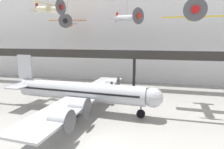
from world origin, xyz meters
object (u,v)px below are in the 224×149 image
(suspended_plane_orange_highwing, at_px, (68,23))
(suspended_plane_silver_racer, at_px, (127,18))
(airliner_silver_main, at_px, (80,92))
(suspended_plane_cream_biplane, at_px, (49,9))
(suspended_plane_yellow_lowwing, at_px, (192,15))

(suspended_plane_orange_highwing, height_order, suspended_plane_silver_racer, suspended_plane_silver_racer)
(airliner_silver_main, xyz_separation_m, suspended_plane_cream_biplane, (-8.61, 6.27, 14.10))
(suspended_plane_yellow_lowwing, bearing_deg, suspended_plane_orange_highwing, -110.29)
(suspended_plane_cream_biplane, bearing_deg, suspended_plane_yellow_lowwing, 14.66)
(suspended_plane_silver_racer, bearing_deg, suspended_plane_orange_highwing, -148.09)
(airliner_silver_main, distance_m, suspended_plane_yellow_lowwing, 22.69)
(airliner_silver_main, height_order, suspended_plane_silver_racer, suspended_plane_silver_racer)
(suspended_plane_yellow_lowwing, relative_size, suspended_plane_orange_highwing, 1.04)
(suspended_plane_yellow_lowwing, height_order, suspended_plane_orange_highwing, suspended_plane_yellow_lowwing)
(suspended_plane_orange_highwing, xyz_separation_m, suspended_plane_silver_racer, (15.45, -1.81, 0.61))
(suspended_plane_cream_biplane, height_order, suspended_plane_yellow_lowwing, same)
(airliner_silver_main, height_order, suspended_plane_cream_biplane, suspended_plane_cream_biplane)
(suspended_plane_cream_biplane, bearing_deg, airliner_silver_main, -23.64)
(suspended_plane_orange_highwing, bearing_deg, suspended_plane_silver_racer, 67.69)
(airliner_silver_main, relative_size, suspended_plane_silver_racer, 3.56)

